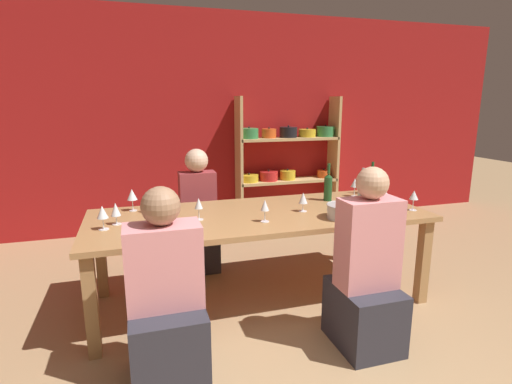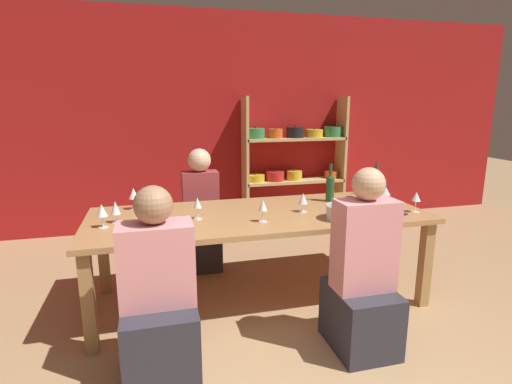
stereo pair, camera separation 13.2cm
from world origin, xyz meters
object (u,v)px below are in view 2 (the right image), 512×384
at_px(cell_phone, 398,215).
at_px(dining_table, 259,222).
at_px(mixing_bowl, 343,212).
at_px(wine_glass_red_e, 378,198).
at_px(wine_glass_red_a, 116,209).
at_px(wine_glass_empty_a, 263,206).
at_px(shelf_unit, 292,172).
at_px(person_near_b, 159,312).
at_px(wine_glass_white_d, 358,184).
at_px(wine_glass_empty_b, 149,197).
at_px(wine_glass_white_a, 102,211).
at_px(wine_bottle_amber, 364,192).
at_px(wine_glass_red_b, 303,199).
at_px(person_near_a, 362,284).
at_px(wine_glass_red_d, 386,192).
at_px(wine_bottle_dark, 376,182).
at_px(wine_glass_red_c, 197,204).
at_px(wine_glass_red_f, 416,197).
at_px(person_far_a, 201,223).
at_px(wine_bottle_green, 330,187).
at_px(wine_glass_white_b, 134,194).
at_px(wine_glass_white_c, 156,212).

bearing_deg(cell_phone, dining_table, 161.92).
relative_size(mixing_bowl, wine_glass_red_e, 1.68).
relative_size(wine_glass_red_a, wine_glass_empty_a, 0.96).
xyz_separation_m(shelf_unit, person_near_b, (-1.79, -2.77, -0.28)).
height_order(shelf_unit, wine_glass_white_d, shelf_unit).
distance_m(wine_glass_empty_a, wine_glass_empty_b, 0.96).
bearing_deg(wine_glass_red_a, wine_glass_white_a, -129.46).
relative_size(mixing_bowl, wine_glass_white_d, 1.50).
distance_m(wine_bottle_amber, wine_glass_empty_a, 0.99).
distance_m(wine_glass_red_a, person_near_b, 0.96).
xyz_separation_m(wine_glass_red_b, person_near_b, (-1.16, -0.75, -0.42)).
bearing_deg(wine_glass_red_a, person_near_a, -28.09).
height_order(dining_table, wine_glass_red_d, wine_glass_red_d).
height_order(wine_bottle_dark, wine_glass_red_c, wine_bottle_dark).
height_order(wine_glass_red_f, person_near_b, person_near_b).
height_order(wine_glass_red_d, person_far_a, person_far_a).
distance_m(mixing_bowl, person_near_b, 1.50).
relative_size(wine_glass_red_b, cell_phone, 0.95).
distance_m(wine_bottle_green, person_near_b, 1.88).
relative_size(shelf_unit, dining_table, 0.63).
relative_size(wine_glass_red_a, person_near_b, 0.14).
relative_size(mixing_bowl, wine_bottle_amber, 0.81).
bearing_deg(wine_glass_white_b, wine_glass_white_c, -73.76).
bearing_deg(person_far_a, person_near_a, 117.76).
distance_m(wine_glass_white_a, cell_phone, 2.21).
bearing_deg(dining_table, wine_glass_red_a, 179.27).
bearing_deg(wine_glass_red_d, wine_glass_empty_a, -169.12).
relative_size(dining_table, person_far_a, 2.25).
height_order(wine_bottle_dark, cell_phone, wine_bottle_dark).
relative_size(wine_glass_white_a, person_far_a, 0.14).
distance_m(wine_glass_red_b, person_near_a, 0.87).
distance_m(wine_glass_red_a, wine_glass_white_b, 0.37).
relative_size(cell_phone, person_near_b, 0.14).
bearing_deg(wine_glass_white_c, person_near_b, -91.19).
relative_size(shelf_unit, wine_bottle_dark, 5.35).
bearing_deg(wine_glass_empty_b, wine_bottle_dark, 1.53).
bearing_deg(wine_bottle_amber, wine_glass_white_a, -177.58).
bearing_deg(person_near_a, wine_glass_white_a, 155.97).
bearing_deg(wine_bottle_green, person_near_a, -102.78).
xyz_separation_m(mixing_bowl, person_near_b, (-1.37, -0.48, -0.37)).
relative_size(wine_glass_white_c, wine_glass_red_e, 1.17).
relative_size(wine_glass_red_b, wine_glass_white_d, 0.91).
relative_size(wine_bottle_amber, wine_glass_red_a, 1.98).
relative_size(shelf_unit, wine_glass_empty_b, 9.72).
xyz_separation_m(wine_bottle_green, person_far_a, (-1.08, 0.58, -0.42)).
bearing_deg(wine_bottle_amber, wine_glass_empty_b, 171.31).
height_order(wine_glass_empty_a, wine_glass_empty_b, wine_glass_empty_b).
xyz_separation_m(wine_glass_red_f, wine_glass_white_d, (-0.20, 0.58, 0.00)).
xyz_separation_m(wine_glass_empty_a, wine_glass_white_d, (1.06, 0.53, 0.01)).
distance_m(wine_bottle_green, wine_glass_white_c, 1.57).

